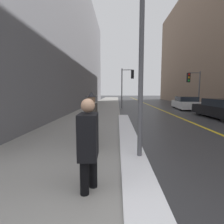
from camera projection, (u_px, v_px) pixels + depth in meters
The scene contains 13 objects.
sidewalk_slab at pixel (99, 110), 17.01m from camera, with size 4.00×80.00×0.01m.
road_centre_stripe at pixel (161, 110), 16.83m from camera, with size 0.16×80.00×0.00m.
snow_bank_curb at pixel (128, 135), 6.89m from camera, with size 0.66×11.11×0.10m.
building_facade_left at pixel (62, 44), 21.26m from camera, with size 6.00×36.00×14.94m.
building_facade_right at pixel (220, 39), 22.53m from camera, with size 6.00×36.00×17.05m.
lamp_post at pixel (142, 28), 4.13m from camera, with size 0.28×0.28×5.47m.
traffic_light_near at pixel (128, 80), 18.33m from camera, with size 1.31×0.32×4.16m.
traffic_light_far at pixel (193, 82), 16.81m from camera, with size 1.31×0.32×3.69m.
pedestrian_with_shoulder_bag at pixel (89, 141), 2.98m from camera, with size 0.33×0.74×1.62m.
pedestrian_nearside at pixel (92, 118), 5.27m from camera, with size 0.37×0.54×1.73m.
pedestrian_in_glasses at pixel (93, 116), 6.62m from camera, with size 0.30×0.49×1.47m.
parked_car_black at pixel (222, 109), 11.37m from camera, with size 1.88×4.93×1.28m.
parked_car_white at pixel (186, 103), 17.54m from camera, with size 2.28×4.75×1.26m.
Camera 1 is at (-0.22, -1.87, 1.73)m, focal length 28.00 mm.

